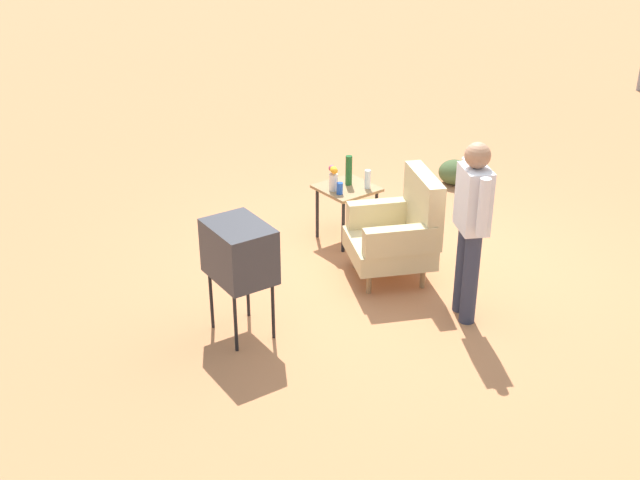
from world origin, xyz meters
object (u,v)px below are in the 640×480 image
object	(u,v)px
person_standing	(472,221)
soda_can_blue	(340,188)
side_table	(347,195)
bottle_wine_green	(349,170)
tv_on_stand	(239,252)
flower_vase	(333,177)
armchair	(400,230)
bottle_short_clear	(368,179)

from	to	relation	value
person_standing	soda_can_blue	distance (m)	1.80
side_table	bottle_wine_green	xyz separation A→B (m)	(-0.04, 0.06, 0.25)
tv_on_stand	person_standing	world-z (taller)	person_standing
flower_vase	armchair	bearing A→B (deg)	2.77
side_table	person_standing	xyz separation A→B (m)	(1.88, -0.15, 0.42)
soda_can_blue	flower_vase	world-z (taller)	flower_vase
bottle_wine_green	flower_vase	world-z (taller)	bottle_wine_green
side_table	tv_on_stand	xyz separation A→B (m)	(0.92, -1.89, 0.27)
soda_can_blue	bottle_wine_green	bearing A→B (deg)	121.67
armchair	soda_can_blue	size ratio (longest dim) A/B	8.69
bottle_short_clear	armchair	bearing A→B (deg)	-18.58
soda_can_blue	bottle_wine_green	distance (m)	0.30
side_table	bottle_wine_green	distance (m)	0.26
armchair	flower_vase	xyz separation A→B (m)	(-0.99, -0.05, 0.25)
armchair	tv_on_stand	distance (m)	1.79
armchair	bottle_short_clear	world-z (taller)	armchair
person_standing	bottle_short_clear	world-z (taller)	person_standing
tv_on_stand	flower_vase	bearing A→B (deg)	118.56
side_table	soda_can_blue	bearing A→B (deg)	-60.10
person_standing	flower_vase	size ratio (longest dim) A/B	6.19
bottle_short_clear	flower_vase	size ratio (longest dim) A/B	0.75
tv_on_stand	flower_vase	xyz separation A→B (m)	(-0.94, 1.72, -0.03)
side_table	person_standing	world-z (taller)	person_standing
person_standing	bottle_short_clear	xyz separation A→B (m)	(-1.72, 0.30, -0.23)
bottle_short_clear	flower_vase	xyz separation A→B (m)	(-0.17, -0.32, 0.05)
tv_on_stand	bottle_wine_green	bearing A→B (deg)	116.32
armchair	side_table	world-z (taller)	armchair
side_table	bottle_short_clear	bearing A→B (deg)	43.84
flower_vase	tv_on_stand	bearing A→B (deg)	-61.44
armchair	side_table	xyz separation A→B (m)	(-0.97, 0.12, 0.02)
side_table	soda_can_blue	distance (m)	0.26
side_table	soda_can_blue	xyz separation A→B (m)	(0.10, -0.18, 0.15)
flower_vase	bottle_short_clear	bearing A→B (deg)	62.04
side_table	tv_on_stand	size ratio (longest dim) A/B	0.59
soda_can_blue	bottle_wine_green	xyz separation A→B (m)	(-0.15, 0.24, 0.10)
bottle_wine_green	flower_vase	distance (m)	0.23
tv_on_stand	bottle_wine_green	size ratio (longest dim) A/B	3.22
bottle_wine_green	person_standing	bearing A→B (deg)	-6.25
bottle_short_clear	person_standing	bearing A→B (deg)	-10.01
side_table	tv_on_stand	distance (m)	2.12
side_table	flower_vase	xyz separation A→B (m)	(-0.01, -0.17, 0.24)
person_standing	bottle_short_clear	distance (m)	1.77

